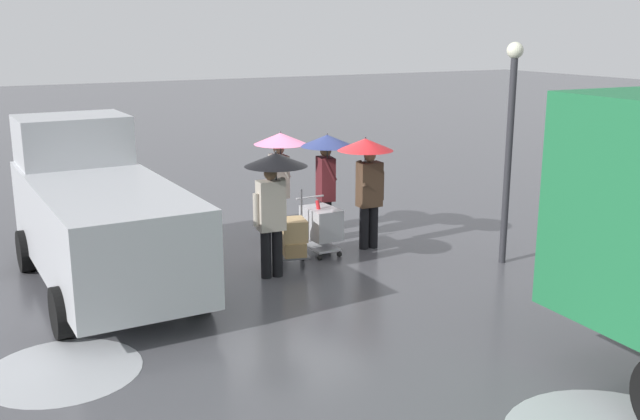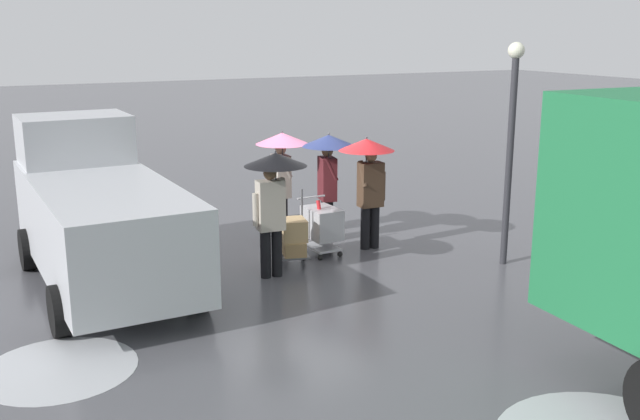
{
  "view_description": "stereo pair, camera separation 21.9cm",
  "coord_description": "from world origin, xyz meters",
  "px_view_note": "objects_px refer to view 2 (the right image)",
  "views": [
    {
      "loc": [
        5.93,
        12.43,
        4.1
      ],
      "look_at": [
        0.26,
        1.59,
        1.05
      ],
      "focal_mm": 41.31,
      "sensor_mm": 36.0,
      "label": 1
    },
    {
      "loc": [
        5.73,
        12.53,
        4.1
      ],
      "look_at": [
        0.26,
        1.59,
        1.05
      ],
      "focal_mm": 41.31,
      "sensor_mm": 36.0,
      "label": 2
    }
  ],
  "objects_px": {
    "shopping_cart_vendor": "(322,225)",
    "pedestrian_white_side": "(282,159)",
    "street_lamp": "(511,131)",
    "pedestrian_far_side": "(328,162)",
    "pedestrian_black_side": "(273,185)",
    "pedestrian_pink_side": "(368,167)",
    "cargo_van_parked_right": "(99,214)",
    "hand_dolly_boxes": "(293,238)"
  },
  "relations": [
    {
      "from": "cargo_van_parked_right",
      "to": "pedestrian_far_side",
      "type": "relative_size",
      "value": 2.51
    },
    {
      "from": "street_lamp",
      "to": "pedestrian_far_side",
      "type": "bearing_deg",
      "value": -51.19
    },
    {
      "from": "street_lamp",
      "to": "hand_dolly_boxes",
      "type": "bearing_deg",
      "value": -24.43
    },
    {
      "from": "pedestrian_white_side",
      "to": "pedestrian_black_side",
      "type": "bearing_deg",
      "value": 63.01
    },
    {
      "from": "pedestrian_pink_side",
      "to": "pedestrian_far_side",
      "type": "bearing_deg",
      "value": -61.97
    },
    {
      "from": "hand_dolly_boxes",
      "to": "pedestrian_white_side",
      "type": "distance_m",
      "value": 2.15
    },
    {
      "from": "pedestrian_white_side",
      "to": "street_lamp",
      "type": "bearing_deg",
      "value": 130.51
    },
    {
      "from": "shopping_cart_vendor",
      "to": "pedestrian_pink_side",
      "type": "bearing_deg",
      "value": 175.99
    },
    {
      "from": "pedestrian_pink_side",
      "to": "street_lamp",
      "type": "height_order",
      "value": "street_lamp"
    },
    {
      "from": "cargo_van_parked_right",
      "to": "pedestrian_far_side",
      "type": "height_order",
      "value": "cargo_van_parked_right"
    },
    {
      "from": "pedestrian_pink_side",
      "to": "hand_dolly_boxes",
      "type": "bearing_deg",
      "value": 10.76
    },
    {
      "from": "pedestrian_black_side",
      "to": "pedestrian_white_side",
      "type": "xyz_separation_m",
      "value": [
        -1.09,
        -2.13,
        0.0
      ]
    },
    {
      "from": "hand_dolly_boxes",
      "to": "pedestrian_black_side",
      "type": "bearing_deg",
      "value": 35.33
    },
    {
      "from": "pedestrian_pink_side",
      "to": "pedestrian_white_side",
      "type": "relative_size",
      "value": 1.0
    },
    {
      "from": "shopping_cart_vendor",
      "to": "pedestrian_black_side",
      "type": "distance_m",
      "value": 1.79
    },
    {
      "from": "hand_dolly_boxes",
      "to": "pedestrian_far_side",
      "type": "distance_m",
      "value": 2.0
    },
    {
      "from": "cargo_van_parked_right",
      "to": "pedestrian_white_side",
      "type": "xyz_separation_m",
      "value": [
        -3.74,
        -1.19,
        0.41
      ]
    },
    {
      "from": "shopping_cart_vendor",
      "to": "pedestrian_white_side",
      "type": "bearing_deg",
      "value": -82.36
    },
    {
      "from": "shopping_cart_vendor",
      "to": "pedestrian_pink_side",
      "type": "xyz_separation_m",
      "value": [
        -0.93,
        0.07,
        1.02
      ]
    },
    {
      "from": "pedestrian_pink_side",
      "to": "pedestrian_black_side",
      "type": "xyz_separation_m",
      "value": [
        2.2,
        0.68,
        0.0
      ]
    },
    {
      "from": "pedestrian_black_side",
      "to": "cargo_van_parked_right",
      "type": "bearing_deg",
      "value": -19.48
    },
    {
      "from": "pedestrian_far_side",
      "to": "pedestrian_pink_side",
      "type": "bearing_deg",
      "value": 118.03
    },
    {
      "from": "shopping_cart_vendor",
      "to": "pedestrian_far_side",
      "type": "relative_size",
      "value": 0.49
    },
    {
      "from": "pedestrian_far_side",
      "to": "shopping_cart_vendor",
      "type": "bearing_deg",
      "value": 55.65
    },
    {
      "from": "pedestrian_white_side",
      "to": "street_lamp",
      "type": "distance_m",
      "value": 4.43
    },
    {
      "from": "pedestrian_far_side",
      "to": "street_lamp",
      "type": "height_order",
      "value": "street_lamp"
    },
    {
      "from": "hand_dolly_boxes",
      "to": "pedestrian_pink_side",
      "type": "relative_size",
      "value": 0.61
    },
    {
      "from": "shopping_cart_vendor",
      "to": "pedestrian_white_side",
      "type": "height_order",
      "value": "pedestrian_white_side"
    },
    {
      "from": "pedestrian_black_side",
      "to": "pedestrian_far_side",
      "type": "xyz_separation_m",
      "value": [
        -1.78,
        -1.49,
        0.0
      ]
    },
    {
      "from": "hand_dolly_boxes",
      "to": "pedestrian_far_side",
      "type": "xyz_separation_m",
      "value": [
        -1.26,
        -1.12,
        1.07
      ]
    },
    {
      "from": "street_lamp",
      "to": "pedestrian_pink_side",
      "type": "bearing_deg",
      "value": -47.37
    },
    {
      "from": "shopping_cart_vendor",
      "to": "pedestrian_white_side",
      "type": "relative_size",
      "value": 0.49
    },
    {
      "from": "pedestrian_white_side",
      "to": "pedestrian_pink_side",
      "type": "bearing_deg",
      "value": 127.55
    },
    {
      "from": "pedestrian_pink_side",
      "to": "pedestrian_far_side",
      "type": "xyz_separation_m",
      "value": [
        0.43,
        -0.8,
        0.0
      ]
    },
    {
      "from": "pedestrian_black_side",
      "to": "pedestrian_far_side",
      "type": "height_order",
      "value": "same"
    },
    {
      "from": "shopping_cart_vendor",
      "to": "pedestrian_pink_side",
      "type": "distance_m",
      "value": 1.38
    },
    {
      "from": "hand_dolly_boxes",
      "to": "pedestrian_pink_side",
      "type": "distance_m",
      "value": 2.03
    },
    {
      "from": "shopping_cart_vendor",
      "to": "pedestrian_white_side",
      "type": "xyz_separation_m",
      "value": [
        0.19,
        -1.38,
        1.02
      ]
    },
    {
      "from": "pedestrian_pink_side",
      "to": "cargo_van_parked_right",
      "type": "bearing_deg",
      "value": -3.01
    },
    {
      "from": "shopping_cart_vendor",
      "to": "street_lamp",
      "type": "height_order",
      "value": "street_lamp"
    },
    {
      "from": "pedestrian_white_side",
      "to": "hand_dolly_boxes",
      "type": "bearing_deg",
      "value": 72.06
    },
    {
      "from": "pedestrian_white_side",
      "to": "street_lamp",
      "type": "xyz_separation_m",
      "value": [
        -2.84,
        3.32,
        0.79
      ]
    }
  ]
}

